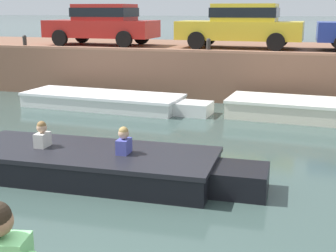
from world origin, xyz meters
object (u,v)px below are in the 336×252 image
at_px(boat_moored_central_cream, 314,110).
at_px(car_left_inner_yellow, 242,24).
at_px(boat_moored_west_white, 109,101).
at_px(motorboat_passing, 100,165).
at_px(mooring_bollard_mid, 208,45).
at_px(mooring_bollard_west, 25,41).
at_px(car_leftmost_red, 103,23).

height_order(boat_moored_central_cream, car_left_inner_yellow, car_left_inner_yellow).
xyz_separation_m(boat_moored_west_white, motorboat_passing, (2.28, -5.79, 0.04)).
height_order(boat_moored_west_white, mooring_bollard_mid, mooring_bollard_mid).
relative_size(mooring_bollard_west, mooring_bollard_mid, 1.00).
bearing_deg(mooring_bollard_west, boat_moored_west_white, -25.42).
distance_m(boat_moored_west_white, motorboat_passing, 6.22).
xyz_separation_m(boat_moored_west_white, boat_moored_central_cream, (6.04, 0.14, 0.04)).
bearing_deg(mooring_bollard_mid, car_leftmost_red, 157.57).
xyz_separation_m(boat_moored_central_cream, motorboat_passing, (-3.75, -5.93, -0.00)).
bearing_deg(motorboat_passing, boat_moored_west_white, 111.53).
xyz_separation_m(car_leftmost_red, mooring_bollard_mid, (4.51, -1.86, -0.61)).
relative_size(boat_moored_central_cream, motorboat_passing, 0.92).
distance_m(motorboat_passing, car_left_inner_yellow, 9.92).
xyz_separation_m(boat_moored_central_cream, car_left_inner_yellow, (-2.55, 3.67, 2.20)).
distance_m(motorboat_passing, mooring_bollard_mid, 7.91).
distance_m(boat_moored_west_white, car_leftmost_red, 4.78).
xyz_separation_m(motorboat_passing, mooring_bollard_west, (-6.38, 7.73, 1.60)).
relative_size(boat_moored_west_white, car_leftmost_red, 1.40).
height_order(boat_moored_west_white, motorboat_passing, motorboat_passing).
relative_size(car_left_inner_yellow, mooring_bollard_west, 9.91).
bearing_deg(mooring_bollard_west, boat_moored_central_cream, -10.09).
distance_m(boat_moored_west_white, mooring_bollard_mid, 3.70).
distance_m(motorboat_passing, car_leftmost_red, 10.67).
height_order(car_left_inner_yellow, mooring_bollard_mid, car_left_inner_yellow).
bearing_deg(mooring_bollard_west, car_leftmost_red, 39.43).
distance_m(boat_moored_central_cream, car_left_inner_yellow, 4.98).
bearing_deg(car_leftmost_red, mooring_bollard_mid, -22.43).
bearing_deg(motorboat_passing, car_left_inner_yellow, 82.84).
height_order(car_leftmost_red, mooring_bollard_mid, car_leftmost_red).
relative_size(boat_moored_central_cream, car_leftmost_red, 1.21).
relative_size(boat_moored_west_white, mooring_bollard_west, 13.54).
xyz_separation_m(boat_moored_west_white, mooring_bollard_mid, (2.69, 1.95, 1.64)).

